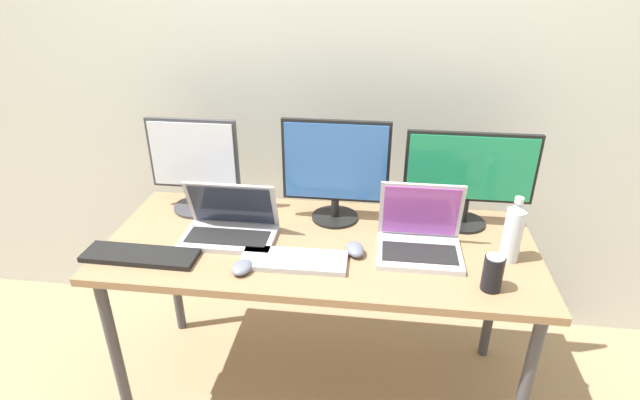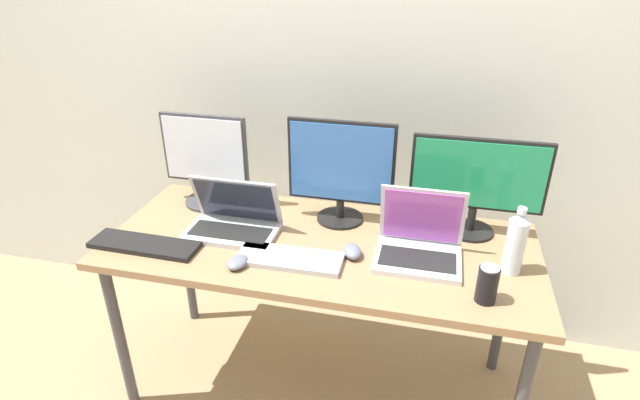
{
  "view_description": "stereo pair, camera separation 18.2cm",
  "coord_description": "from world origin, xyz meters",
  "px_view_note": "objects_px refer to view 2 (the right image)",
  "views": [
    {
      "loc": [
        0.2,
        -1.61,
        1.74
      ],
      "look_at": [
        0.0,
        0.0,
        0.92
      ],
      "focal_mm": 28.0,
      "sensor_mm": 36.0,
      "label": 1
    },
    {
      "loc": [
        0.38,
        -1.58,
        1.74
      ],
      "look_at": [
        0.0,
        0.0,
        0.92
      ],
      "focal_mm": 28.0,
      "sensor_mm": 36.0,
      "label": 2
    }
  ],
  "objects_px": {
    "keyboard_aux": "(290,259)",
    "soda_can_near_keyboard": "(487,284)",
    "monitor_center": "(341,169)",
    "work_desk": "(320,257)",
    "laptop_silver": "(233,220)",
    "monitor_right": "(477,181)",
    "water_bottle": "(516,243)",
    "mouse_by_keyboard": "(353,251)",
    "laptop_secondary": "(419,242)",
    "keyboard_main": "(144,245)",
    "mouse_by_laptop": "(238,262)",
    "monitor_left": "(206,159)"
  },
  "relations": [
    {
      "from": "laptop_secondary",
      "to": "mouse_by_laptop",
      "type": "height_order",
      "value": "laptop_secondary"
    },
    {
      "from": "laptop_secondary",
      "to": "keyboard_aux",
      "type": "xyz_separation_m",
      "value": [
        -0.44,
        -0.14,
        -0.05
      ]
    },
    {
      "from": "laptop_silver",
      "to": "keyboard_main",
      "type": "height_order",
      "value": "laptop_silver"
    },
    {
      "from": "laptop_secondary",
      "to": "soda_can_near_keyboard",
      "type": "bearing_deg",
      "value": -43.37
    },
    {
      "from": "soda_can_near_keyboard",
      "to": "water_bottle",
      "type": "bearing_deg",
      "value": 63.54
    },
    {
      "from": "keyboard_aux",
      "to": "soda_can_near_keyboard",
      "type": "bearing_deg",
      "value": -6.75
    },
    {
      "from": "monitor_left",
      "to": "monitor_center",
      "type": "relative_size",
      "value": 0.93
    },
    {
      "from": "mouse_by_keyboard",
      "to": "water_bottle",
      "type": "distance_m",
      "value": 0.56
    },
    {
      "from": "keyboard_main",
      "to": "laptop_silver",
      "type": "bearing_deg",
      "value": 34.84
    },
    {
      "from": "monitor_left",
      "to": "laptop_silver",
      "type": "xyz_separation_m",
      "value": [
        0.2,
        -0.22,
        -0.15
      ]
    },
    {
      "from": "work_desk",
      "to": "mouse_by_laptop",
      "type": "relative_size",
      "value": 17.51
    },
    {
      "from": "keyboard_aux",
      "to": "laptop_silver",
      "type": "bearing_deg",
      "value": 150.25
    },
    {
      "from": "laptop_silver",
      "to": "keyboard_aux",
      "type": "bearing_deg",
      "value": -28.92
    },
    {
      "from": "monitor_left",
      "to": "laptop_secondary",
      "type": "xyz_separation_m",
      "value": [
        0.92,
        -0.23,
        -0.15
      ]
    },
    {
      "from": "mouse_by_keyboard",
      "to": "water_bottle",
      "type": "relative_size",
      "value": 0.39
    },
    {
      "from": "keyboard_main",
      "to": "laptop_secondary",
      "type": "bearing_deg",
      "value": 11.03
    },
    {
      "from": "work_desk",
      "to": "monitor_right",
      "type": "distance_m",
      "value": 0.66
    },
    {
      "from": "laptop_silver",
      "to": "water_bottle",
      "type": "relative_size",
      "value": 1.43
    },
    {
      "from": "laptop_silver",
      "to": "keyboard_main",
      "type": "xyz_separation_m",
      "value": [
        -0.28,
        -0.19,
        -0.04
      ]
    },
    {
      "from": "water_bottle",
      "to": "monitor_center",
      "type": "bearing_deg",
      "value": 160.93
    },
    {
      "from": "monitor_center",
      "to": "soda_can_near_keyboard",
      "type": "bearing_deg",
      "value": -36.73
    },
    {
      "from": "laptop_secondary",
      "to": "keyboard_main",
      "type": "distance_m",
      "value": 1.02
    },
    {
      "from": "monitor_left",
      "to": "keyboard_main",
      "type": "height_order",
      "value": "monitor_left"
    },
    {
      "from": "laptop_silver",
      "to": "laptop_secondary",
      "type": "relative_size",
      "value": 1.16
    },
    {
      "from": "laptop_silver",
      "to": "monitor_right",
      "type": "bearing_deg",
      "value": 13.26
    },
    {
      "from": "work_desk",
      "to": "laptop_silver",
      "type": "distance_m",
      "value": 0.37
    },
    {
      "from": "monitor_center",
      "to": "soda_can_near_keyboard",
      "type": "xyz_separation_m",
      "value": [
        0.55,
        -0.41,
        -0.16
      ]
    },
    {
      "from": "monitor_center",
      "to": "mouse_by_laptop",
      "type": "height_order",
      "value": "monitor_center"
    },
    {
      "from": "mouse_by_laptop",
      "to": "soda_can_near_keyboard",
      "type": "relative_size",
      "value": 0.74
    },
    {
      "from": "soda_can_near_keyboard",
      "to": "monitor_right",
      "type": "bearing_deg",
      "value": 94.64
    },
    {
      "from": "work_desk",
      "to": "monitor_center",
      "type": "relative_size",
      "value": 3.83
    },
    {
      "from": "laptop_secondary",
      "to": "keyboard_main",
      "type": "bearing_deg",
      "value": -169.86
    },
    {
      "from": "monitor_right",
      "to": "soda_can_near_keyboard",
      "type": "distance_m",
      "value": 0.46
    },
    {
      "from": "laptop_silver",
      "to": "water_bottle",
      "type": "distance_m",
      "value": 1.04
    },
    {
      "from": "work_desk",
      "to": "monitor_center",
      "type": "xyz_separation_m",
      "value": [
        0.04,
        0.19,
        0.29
      ]
    },
    {
      "from": "mouse_by_keyboard",
      "to": "soda_can_near_keyboard",
      "type": "xyz_separation_m",
      "value": [
        0.45,
        -0.15,
        0.04
      ]
    },
    {
      "from": "keyboard_aux",
      "to": "soda_can_near_keyboard",
      "type": "distance_m",
      "value": 0.67
    },
    {
      "from": "monitor_right",
      "to": "mouse_by_laptop",
      "type": "height_order",
      "value": "monitor_right"
    },
    {
      "from": "monitor_center",
      "to": "monitor_left",
      "type": "bearing_deg",
      "value": 177.75
    },
    {
      "from": "keyboard_main",
      "to": "monitor_left",
      "type": "bearing_deg",
      "value": 79.78
    },
    {
      "from": "monitor_left",
      "to": "laptop_secondary",
      "type": "height_order",
      "value": "monitor_left"
    },
    {
      "from": "mouse_by_keyboard",
      "to": "monitor_center",
      "type": "bearing_deg",
      "value": 92.7
    },
    {
      "from": "laptop_silver",
      "to": "keyboard_aux",
      "type": "distance_m",
      "value": 0.32
    },
    {
      "from": "monitor_right",
      "to": "mouse_by_laptop",
      "type": "distance_m",
      "value": 0.93
    },
    {
      "from": "monitor_center",
      "to": "monitor_right",
      "type": "xyz_separation_m",
      "value": [
        0.52,
        0.02,
        -0.0
      ]
    },
    {
      "from": "monitor_left",
      "to": "mouse_by_laptop",
      "type": "distance_m",
      "value": 0.57
    },
    {
      "from": "soda_can_near_keyboard",
      "to": "mouse_by_laptop",
      "type": "bearing_deg",
      "value": -179.58
    },
    {
      "from": "keyboard_aux",
      "to": "mouse_by_keyboard",
      "type": "bearing_deg",
      "value": 21.0
    },
    {
      "from": "keyboard_main",
      "to": "keyboard_aux",
      "type": "relative_size",
      "value": 1.1
    },
    {
      "from": "laptop_secondary",
      "to": "monitor_right",
      "type": "bearing_deg",
      "value": 50.16
    }
  ]
}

